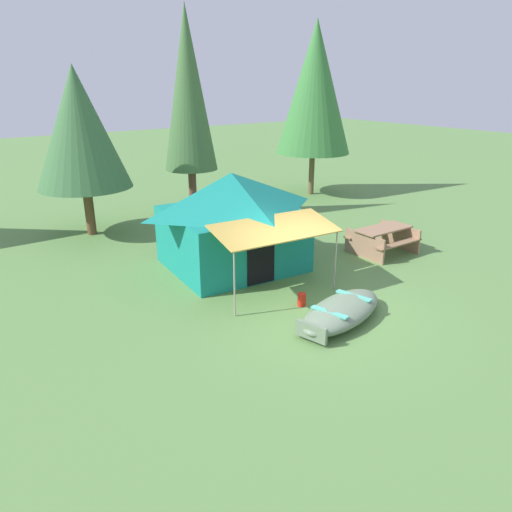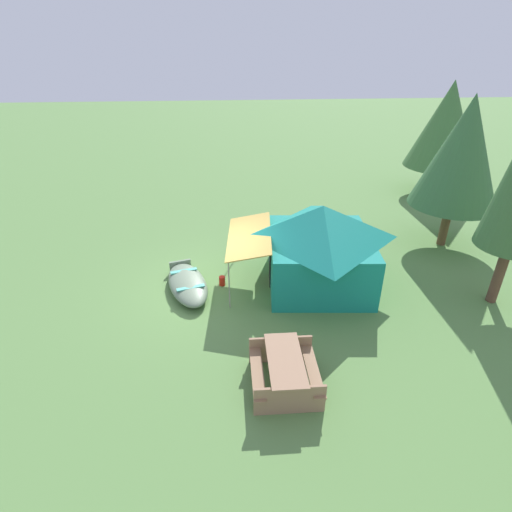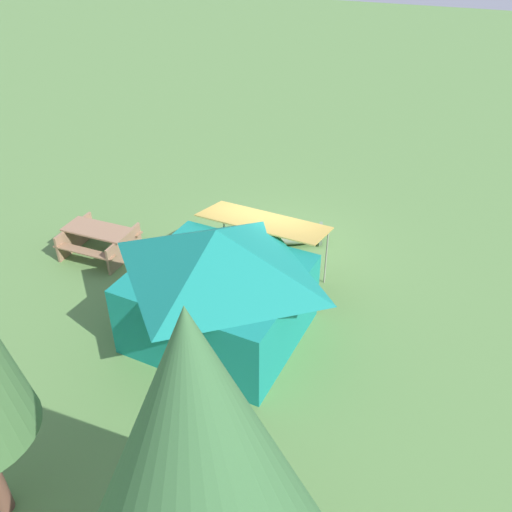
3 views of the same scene
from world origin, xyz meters
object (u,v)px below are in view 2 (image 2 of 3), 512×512
(cooler_box, at_px, (295,294))
(fuel_can, at_px, (222,281))
(canvas_cabin_tent, at_px, (320,244))
(beached_rowboat, at_px, (187,283))
(pine_tree_back_left, at_px, (463,153))
(pine_tree_far_center, at_px, (446,125))
(picnic_table, at_px, (285,369))

(cooler_box, bearing_deg, fuel_can, -113.05)
(cooler_box, bearing_deg, canvas_cabin_tent, 135.71)
(beached_rowboat, height_order, canvas_cabin_tent, canvas_cabin_tent)
(canvas_cabin_tent, relative_size, fuel_can, 15.65)
(canvas_cabin_tent, height_order, cooler_box, canvas_cabin_tent)
(beached_rowboat, bearing_deg, pine_tree_back_left, 104.64)
(beached_rowboat, bearing_deg, canvas_cabin_tent, 92.02)
(canvas_cabin_tent, xyz_separation_m, pine_tree_back_left, (-2.23, 5.09, 2.05))
(pine_tree_back_left, bearing_deg, pine_tree_far_center, 157.99)
(pine_tree_far_center, bearing_deg, fuel_can, -53.67)
(canvas_cabin_tent, bearing_deg, cooler_box, -44.29)
(beached_rowboat, bearing_deg, cooler_box, 77.40)
(picnic_table, height_order, pine_tree_far_center, pine_tree_far_center)
(cooler_box, bearing_deg, picnic_table, -13.34)
(beached_rowboat, xyz_separation_m, picnic_table, (3.99, 2.37, 0.24))
(cooler_box, relative_size, fuel_can, 2.03)
(cooler_box, relative_size, pine_tree_far_center, 0.12)
(picnic_table, relative_size, cooler_box, 2.90)
(beached_rowboat, relative_size, picnic_table, 1.58)
(picnic_table, xyz_separation_m, cooler_box, (-3.29, 0.78, -0.32))
(picnic_table, relative_size, fuel_can, 5.88)
(picnic_table, height_order, cooler_box, picnic_table)
(picnic_table, distance_m, fuel_can, 4.41)
(beached_rowboat, height_order, pine_tree_back_left, pine_tree_back_left)
(beached_rowboat, xyz_separation_m, cooler_box, (0.70, 3.15, -0.07))
(pine_tree_back_left, relative_size, pine_tree_far_center, 1.02)
(canvas_cabin_tent, distance_m, picnic_table, 4.51)
(cooler_box, distance_m, fuel_can, 2.30)
(picnic_table, bearing_deg, canvas_cabin_tent, 158.79)
(pine_tree_far_center, bearing_deg, canvas_cabin_tent, -43.82)
(beached_rowboat, xyz_separation_m, pine_tree_back_left, (-2.37, 9.06, 3.14))
(canvas_cabin_tent, relative_size, pine_tree_far_center, 0.89)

